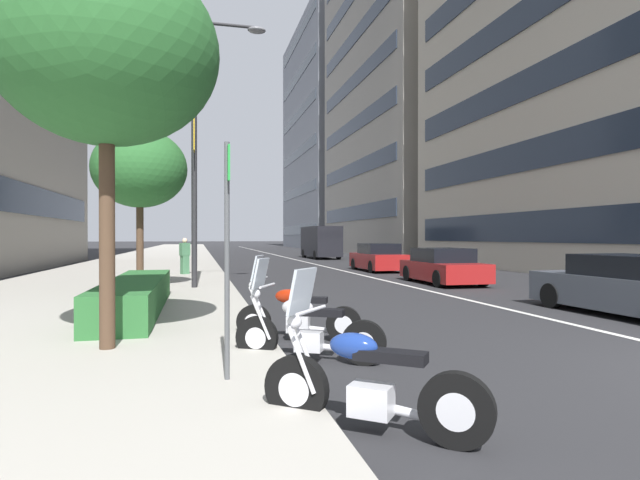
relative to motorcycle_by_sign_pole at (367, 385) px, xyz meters
The scene contains 17 objects.
sidewalk_right_plaza 30.39m from the motorcycle_by_sign_pole, ahead, with size 160.00×8.31×0.15m, color #A39E93.
lane_centre_stripe 35.56m from the motorcycle_by_sign_pole, ahead, with size 110.00×0.16×0.01m, color silver.
motorcycle_by_sign_pole is the anchor object (origin of this frame).
motorcycle_second_in_row 2.70m from the motorcycle_by_sign_pole, ahead, with size 1.11×2.01×1.47m.
motorcycle_mid_row 4.19m from the motorcycle_by_sign_pole, ahead, with size 0.96×2.06×1.46m.
car_mid_block_traffic 9.48m from the motorcycle_by_sign_pole, 57.48° to the right, with size 4.53×1.98×1.37m.
car_lead_in_lane 15.30m from the motorcycle_by_sign_pole, 29.76° to the right, with size 4.22×1.98×1.34m.
car_far_down_avenue 21.85m from the motorcycle_by_sign_pole, 20.38° to the right, with size 4.25×1.86×1.44m.
delivery_van_ahead 36.84m from the motorcycle_by_sign_pole, 13.03° to the right, with size 5.67×2.25×2.61m.
parking_sign_by_curb 2.33m from the motorcycle_by_sign_pole, 37.30° to the left, with size 0.32×0.06×2.71m.
street_lamp_with_banners 13.42m from the motorcycle_by_sign_pole, ahead, with size 1.26×2.40×8.64m.
clipped_hedge_bed 7.98m from the motorcycle_by_sign_pole, 20.64° to the left, with size 6.55×1.10×0.69m, color #28602D.
street_tree_far_plaza 6.05m from the motorcycle_by_sign_pole, 37.96° to the left, with size 3.24×3.24×5.72m.
street_tree_by_lamp_post 13.12m from the motorcycle_by_sign_pole, 14.78° to the left, with size 2.87×2.87×4.97m.
pedestrian_on_plaza 18.68m from the motorcycle_by_sign_pole, ahead, with size 0.43×0.48×1.58m.
office_tower_mid_left 56.65m from the motorcycle_by_sign_pole, 26.63° to the right, with size 25.09×17.11×52.36m.
office_tower_far_left_down_avenue 80.21m from the motorcycle_by_sign_pole, 15.95° to the right, with size 28.59×14.89×35.62m.
Camera 1 is at (-4.41, 7.39, 1.78)m, focal length 28.46 mm.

